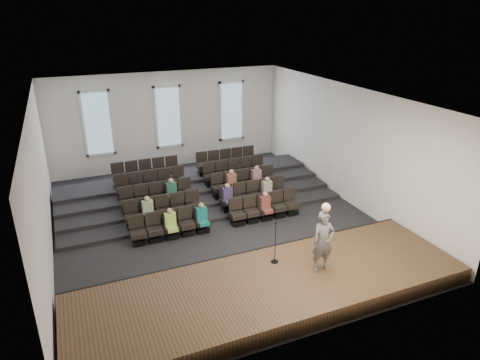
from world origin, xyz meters
The scene contains 14 objects.
ground centered at (0.00, 0.00, 0.00)m, with size 14.00×14.00×0.00m, color black.
ceiling centered at (0.00, 0.00, 5.01)m, with size 12.00×14.00×0.02m, color white.
wall_back centered at (0.00, 7.02, 2.50)m, with size 12.00×0.04×5.00m, color silver.
wall_front centered at (0.00, -7.02, 2.50)m, with size 12.00×0.04×5.00m, color silver.
wall_left centered at (-6.02, 0.00, 2.50)m, with size 0.04×14.00×5.00m, color silver.
wall_right centered at (6.02, 0.00, 2.50)m, with size 0.04×14.00×5.00m, color silver.
stage centered at (0.00, -5.10, 0.25)m, with size 11.80×3.60×0.50m, color #503822.
stage_lip centered at (0.00, -3.33, 0.25)m, with size 11.80×0.06×0.52m, color black.
risers centered at (0.00, 3.17, 0.20)m, with size 11.80×4.80×0.60m.
seating_rows centered at (0.00, 1.54, 0.68)m, with size 6.80×4.70×1.67m.
windows centered at (0.00, 6.95, 2.70)m, with size 8.44×0.10×3.24m.
audience centered at (0.28, 0.45, 0.83)m, with size 5.45×2.64×1.10m.
speaker centered at (1.62, -5.11, 1.46)m, with size 0.70×0.46×1.91m, color #5B5956.
mic_stand centered at (0.49, -4.22, 0.92)m, with size 0.24×0.24×1.42m.
Camera 1 is at (-4.97, -14.39, 7.92)m, focal length 32.00 mm.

